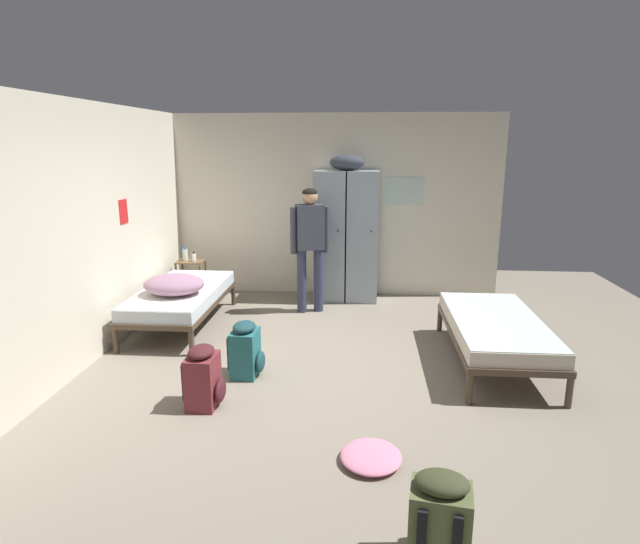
{
  "coord_description": "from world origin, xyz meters",
  "views": [
    {
      "loc": [
        0.42,
        -4.83,
        2.22
      ],
      "look_at": [
        0.0,
        0.28,
        0.95
      ],
      "focal_mm": 29.3,
      "sensor_mm": 36.0,
      "label": 1
    }
  ],
  "objects_px": {
    "shelf_unit": "(191,276)",
    "backpack_olive": "(440,521)",
    "clothes_pile_pink": "(371,456)",
    "backpack_teal": "(246,350)",
    "water_bottle": "(185,254)",
    "lotion_bottle": "(194,257)",
    "bed_right": "(495,328)",
    "bed_left_rear": "(181,296)",
    "locker_bank": "(346,233)",
    "bedding_heap": "(174,284)",
    "person_traveler": "(310,239)",
    "backpack_maroon": "(204,378)"
  },
  "relations": [
    {
      "from": "shelf_unit",
      "to": "clothes_pile_pink",
      "type": "height_order",
      "value": "shelf_unit"
    },
    {
      "from": "locker_bank",
      "to": "water_bottle",
      "type": "height_order",
      "value": "locker_bank"
    },
    {
      "from": "water_bottle",
      "to": "backpack_maroon",
      "type": "xyz_separation_m",
      "value": [
        1.21,
        -3.15,
        -0.4
      ]
    },
    {
      "from": "backpack_olive",
      "to": "clothes_pile_pink",
      "type": "height_order",
      "value": "backpack_olive"
    },
    {
      "from": "backpack_teal",
      "to": "clothes_pile_pink",
      "type": "xyz_separation_m",
      "value": [
        1.2,
        -1.35,
        -0.22
      ]
    },
    {
      "from": "bed_left_rear",
      "to": "clothes_pile_pink",
      "type": "distance_m",
      "value": 3.57
    },
    {
      "from": "bed_right",
      "to": "bedding_heap",
      "type": "height_order",
      "value": "bedding_heap"
    },
    {
      "from": "shelf_unit",
      "to": "water_bottle",
      "type": "height_order",
      "value": "water_bottle"
    },
    {
      "from": "locker_bank",
      "to": "backpack_olive",
      "type": "bearing_deg",
      "value": -82.25
    },
    {
      "from": "bedding_heap",
      "to": "backpack_olive",
      "type": "relative_size",
      "value": 1.28
    },
    {
      "from": "backpack_olive",
      "to": "lotion_bottle",
      "type": "bearing_deg",
      "value": 121.15
    },
    {
      "from": "locker_bank",
      "to": "bedding_heap",
      "type": "height_order",
      "value": "locker_bank"
    },
    {
      "from": "water_bottle",
      "to": "bed_right",
      "type": "bearing_deg",
      "value": -27.14
    },
    {
      "from": "lotion_bottle",
      "to": "locker_bank",
      "type": "bearing_deg",
      "value": 6.45
    },
    {
      "from": "shelf_unit",
      "to": "bed_left_rear",
      "type": "relative_size",
      "value": 0.3
    },
    {
      "from": "locker_bank",
      "to": "shelf_unit",
      "type": "distance_m",
      "value": 2.33
    },
    {
      "from": "bedding_heap",
      "to": "backpack_teal",
      "type": "relative_size",
      "value": 1.28
    },
    {
      "from": "bed_right",
      "to": "bed_left_rear",
      "type": "distance_m",
      "value": 3.69
    },
    {
      "from": "person_traveler",
      "to": "clothes_pile_pink",
      "type": "height_order",
      "value": "person_traveler"
    },
    {
      "from": "bedding_heap",
      "to": "backpack_teal",
      "type": "xyz_separation_m",
      "value": [
        1.09,
        -1.08,
        -0.35
      ]
    },
    {
      "from": "shelf_unit",
      "to": "bed_left_rear",
      "type": "bearing_deg",
      "value": -77.74
    },
    {
      "from": "bedding_heap",
      "to": "backpack_maroon",
      "type": "xyz_separation_m",
      "value": [
        0.86,
        -1.71,
        -0.35
      ]
    },
    {
      "from": "shelf_unit",
      "to": "person_traveler",
      "type": "distance_m",
      "value": 1.95
    },
    {
      "from": "person_traveler",
      "to": "bedding_heap",
      "type": "bearing_deg",
      "value": -146.9
    },
    {
      "from": "backpack_teal",
      "to": "shelf_unit",
      "type": "bearing_deg",
      "value": 118.61
    },
    {
      "from": "shelf_unit",
      "to": "bed_right",
      "type": "bearing_deg",
      "value": -27.39
    },
    {
      "from": "person_traveler",
      "to": "locker_bank",
      "type": "bearing_deg",
      "value": 54.63
    },
    {
      "from": "bed_left_rear",
      "to": "person_traveler",
      "type": "bearing_deg",
      "value": 24.96
    },
    {
      "from": "person_traveler",
      "to": "backpack_olive",
      "type": "height_order",
      "value": "person_traveler"
    },
    {
      "from": "person_traveler",
      "to": "shelf_unit",
      "type": "bearing_deg",
      "value": 166.22
    },
    {
      "from": "shelf_unit",
      "to": "person_traveler",
      "type": "xyz_separation_m",
      "value": [
        1.78,
        -0.44,
        0.65
      ]
    },
    {
      "from": "backpack_olive",
      "to": "clothes_pile_pink",
      "type": "bearing_deg",
      "value": 111.24
    },
    {
      "from": "water_bottle",
      "to": "lotion_bottle",
      "type": "height_order",
      "value": "water_bottle"
    },
    {
      "from": "shelf_unit",
      "to": "water_bottle",
      "type": "distance_m",
      "value": 0.32
    },
    {
      "from": "shelf_unit",
      "to": "bed_right",
      "type": "xyz_separation_m",
      "value": [
        3.84,
        -1.99,
        0.04
      ]
    },
    {
      "from": "locker_bank",
      "to": "person_traveler",
      "type": "xyz_separation_m",
      "value": [
        -0.46,
        -0.64,
        0.03
      ]
    },
    {
      "from": "shelf_unit",
      "to": "backpack_olive",
      "type": "bearing_deg",
      "value": -58.44
    },
    {
      "from": "bed_left_rear",
      "to": "clothes_pile_pink",
      "type": "relative_size",
      "value": 4.05
    },
    {
      "from": "locker_bank",
      "to": "person_traveler",
      "type": "bearing_deg",
      "value": -125.37
    },
    {
      "from": "bedding_heap",
      "to": "clothes_pile_pink",
      "type": "relative_size",
      "value": 1.5
    },
    {
      "from": "shelf_unit",
      "to": "bed_left_rear",
      "type": "xyz_separation_m",
      "value": [
        0.25,
        -1.15,
        0.04
      ]
    },
    {
      "from": "bed_left_rear",
      "to": "shelf_unit",
      "type": "bearing_deg",
      "value": 102.26
    },
    {
      "from": "shelf_unit",
      "to": "bed_left_rear",
      "type": "distance_m",
      "value": 1.18
    },
    {
      "from": "backpack_maroon",
      "to": "clothes_pile_pink",
      "type": "height_order",
      "value": "backpack_maroon"
    },
    {
      "from": "shelf_unit",
      "to": "lotion_bottle",
      "type": "distance_m",
      "value": 0.3
    },
    {
      "from": "bedding_heap",
      "to": "clothes_pile_pink",
      "type": "xyz_separation_m",
      "value": [
        2.29,
        -2.42,
        -0.57
      ]
    },
    {
      "from": "bedding_heap",
      "to": "locker_bank",
      "type": "bearing_deg",
      "value": 39.61
    },
    {
      "from": "water_bottle",
      "to": "backpack_maroon",
      "type": "distance_m",
      "value": 3.4
    },
    {
      "from": "bed_left_rear",
      "to": "water_bottle",
      "type": "height_order",
      "value": "water_bottle"
    },
    {
      "from": "clothes_pile_pink",
      "to": "backpack_teal",
      "type": "bearing_deg",
      "value": 131.73
    }
  ]
}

